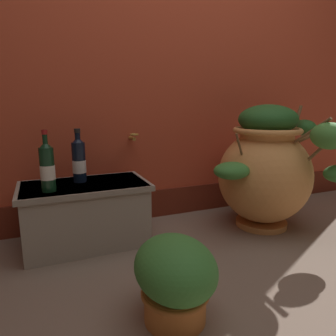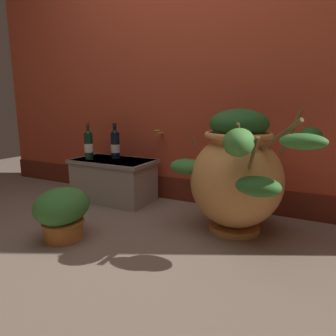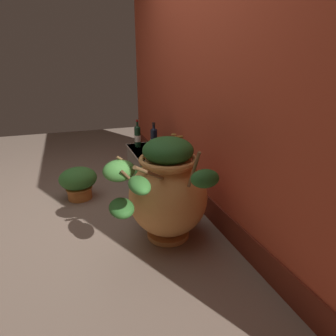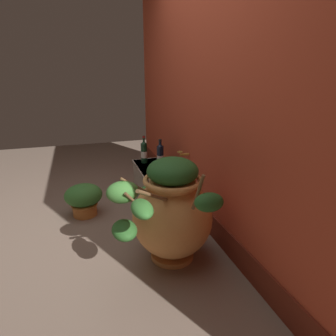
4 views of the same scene
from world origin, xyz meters
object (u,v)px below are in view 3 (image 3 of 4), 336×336
(terracotta_urn, at_px, (167,190))
(wine_bottle_left, at_px, (138,136))
(wine_bottle_middle, at_px, (154,138))
(potted_shrub, at_px, (79,182))

(terracotta_urn, height_order, wine_bottle_left, terracotta_urn)
(terracotta_urn, relative_size, wine_bottle_middle, 3.03)
(wine_bottle_middle, bearing_deg, wine_bottle_left, -140.30)
(wine_bottle_left, relative_size, wine_bottle_middle, 1.04)
(wine_bottle_left, bearing_deg, terracotta_urn, -4.55)
(terracotta_urn, distance_m, wine_bottle_left, 1.35)
(terracotta_urn, relative_size, potted_shrub, 2.53)
(wine_bottle_left, xyz_separation_m, wine_bottle_middle, (0.18, 0.15, -0.00))
(terracotta_urn, relative_size, wine_bottle_left, 2.93)
(wine_bottle_middle, relative_size, potted_shrub, 0.84)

